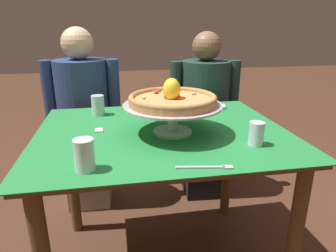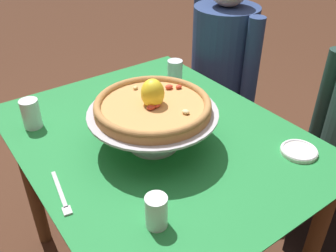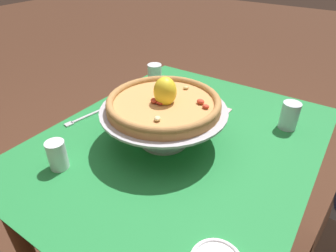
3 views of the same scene
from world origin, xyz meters
name	(u,v)px [view 1 (image 1 of 3)]	position (x,y,z in m)	size (l,w,h in m)	color
dining_table	(163,154)	(0.00, 0.00, 0.65)	(1.13, 0.91, 0.77)	brown
pizza_stand	(173,111)	(0.04, -0.04, 0.87)	(0.43, 0.43, 0.13)	#B7B7C1
pizza	(173,99)	(0.04, -0.04, 0.93)	(0.38, 0.38, 0.11)	tan
water_glass_back_left	(98,106)	(-0.30, 0.30, 0.82)	(0.07, 0.07, 0.11)	silver
water_glass_front_right	(256,135)	(0.34, -0.24, 0.81)	(0.06, 0.06, 0.10)	white
water_glass_front_left	(85,157)	(-0.32, -0.34, 0.82)	(0.07, 0.07, 0.11)	white
side_plate	(215,106)	(0.37, 0.33, 0.78)	(0.12, 0.12, 0.02)	white
dinner_fork	(208,167)	(0.09, -0.40, 0.77)	(0.20, 0.05, 0.01)	#B7B7C1
sugar_packet	(99,130)	(-0.29, 0.05, 0.77)	(0.05, 0.04, 0.01)	beige
diner_left	(85,124)	(-0.42, 0.72, 0.59)	(0.49, 0.34, 1.22)	gray
diner_right	(204,119)	(0.42, 0.71, 0.58)	(0.50, 0.35, 1.19)	black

